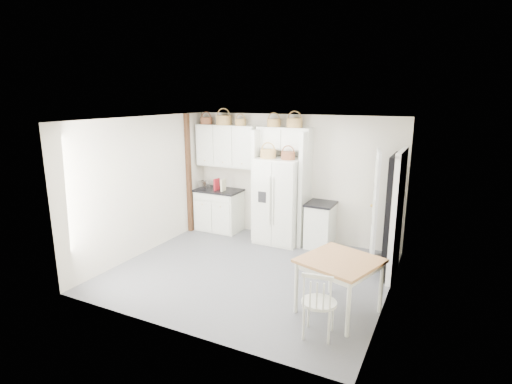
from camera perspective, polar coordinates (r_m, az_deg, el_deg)
The scene contains 29 objects.
floor at distance 7.03m, azimuth -0.84°, elevation -11.35°, with size 4.50×4.50×0.00m, color #525253.
ceiling at distance 6.38m, azimuth -0.92°, elevation 10.34°, with size 4.50×4.50×0.00m, color white.
wall_back at distance 8.37m, azimuth 5.42°, elevation 2.06°, with size 4.50×4.50×0.00m, color beige.
wall_left at distance 7.85m, azimuth -15.64°, elevation 0.85°, with size 4.00×4.00×0.00m, color beige.
wall_right at distance 5.94m, azimuth 18.84°, elevation -3.42°, with size 4.00×4.00×0.00m, color beige.
refrigerator at distance 8.16m, azimuth 3.37°, elevation -1.24°, with size 0.91×0.73×1.75m, color silver.
base_cab_left at distance 9.03m, azimuth -5.26°, elevation -2.65°, with size 0.97×0.61×0.90m, color white.
base_cab_right at distance 8.09m, azimuth 9.15°, elevation -4.79°, with size 0.50×0.59×0.87m, color white.
dining_table at distance 5.79m, azimuth 11.73°, elevation -13.01°, with size 0.95×0.95×0.79m, color olive.
windsor_chair at distance 5.21m, azimuth 8.99°, elevation -15.33°, with size 0.44×0.40×0.91m, color white.
counter_left at distance 8.91m, azimuth -5.32°, elevation 0.25°, with size 1.01×0.65×0.04m, color black.
counter_right at distance 7.96m, azimuth 9.27°, elevation -1.67°, with size 0.53×0.63×0.04m, color black.
toaster at distance 9.08m, azimuth -7.44°, elevation 1.10°, with size 0.23×0.13×0.16m, color silver.
cookbook_red at distance 8.81m, azimuth -5.63°, elevation 1.09°, with size 0.04×0.17×0.26m, color maroon.
cookbook_cream at distance 8.72m, azimuth -4.70°, elevation 1.00°, with size 0.04×0.17×0.26m, color beige.
basket_upper_a at distance 8.99m, azimuth -7.11°, elevation 10.06°, with size 0.27×0.27×0.15m, color brown.
basket_upper_b at distance 8.75m, azimuth -4.64°, elevation 10.20°, with size 0.35×0.35×0.20m, color #A5743F.
basket_upper_c at distance 8.55m, azimuth -2.23°, elevation 9.93°, with size 0.24×0.24×0.14m, color #A5743F.
basket_bridge_a at distance 8.21m, azimuth 2.56°, elevation 9.84°, with size 0.28×0.28×0.16m, color #A5743F.
basket_bridge_b at distance 8.04m, azimuth 5.52°, elevation 9.81°, with size 0.32×0.32×0.18m, color #A5743F.
basket_fridge_a at distance 7.97m, azimuth 1.74°, elevation 5.47°, with size 0.32×0.32×0.17m, color #A5743F.
basket_fridge_b at distance 7.80m, azimuth 4.61°, elevation 5.19°, with size 0.28×0.28×0.15m, color brown.
upper_cabinet at distance 8.76m, azimuth -4.15°, elevation 6.59°, with size 1.40×0.34×0.90m, color white.
bridge_cabinet at distance 8.14m, azimuth 4.12°, elevation 7.65°, with size 1.12×0.34×0.45m, color white.
fridge_panel_left at distance 8.38m, azimuth 0.44°, elevation 1.10°, with size 0.08×0.60×2.30m, color white.
fridge_panel_right at distance 8.00m, azimuth 7.02°, elevation 0.39°, with size 0.08×0.60×2.30m, color white.
trim_post at distance 8.84m, azimuth -9.58°, elevation 2.56°, with size 0.09×0.09×2.60m, color black.
doorway_void at distance 6.98m, azimuth 19.09°, elevation -3.30°, with size 0.18×0.85×2.05m, color black.
door_slab at distance 7.34m, azimuth 16.67°, elevation -2.29°, with size 0.80×0.04×2.05m, color white.
Camera 1 is at (2.93, -5.66, 2.96)m, focal length 28.00 mm.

